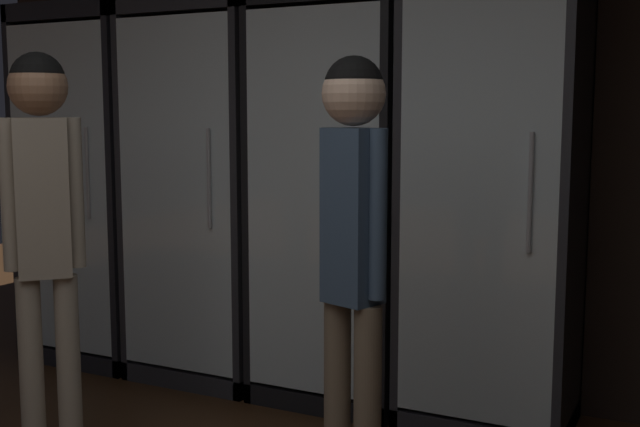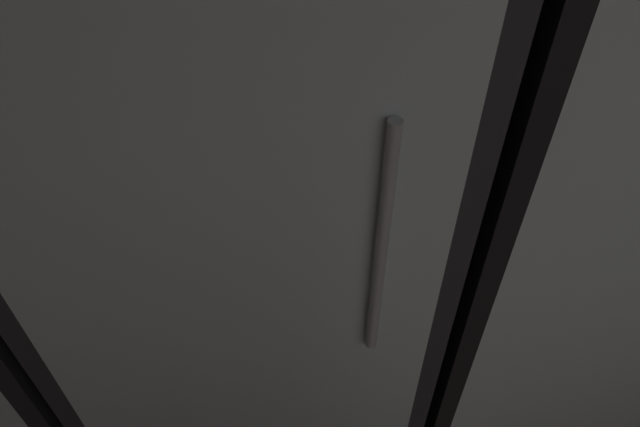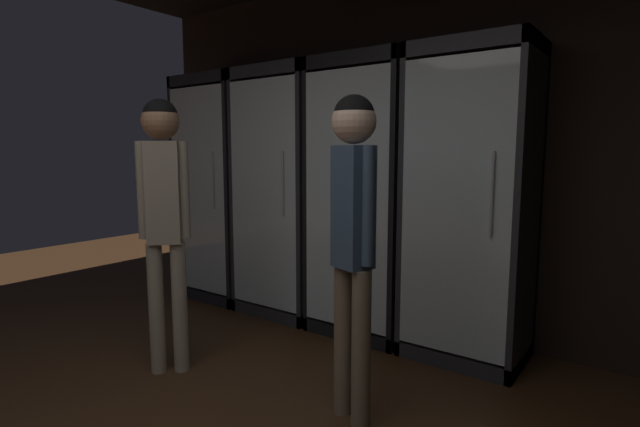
{
  "view_description": "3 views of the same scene",
  "coord_description": "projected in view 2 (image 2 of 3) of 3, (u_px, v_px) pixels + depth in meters",
  "views": [
    {
      "loc": [
        1.2,
        -0.93,
        1.47
      ],
      "look_at": [
        -0.49,
        2.43,
        1.0
      ],
      "focal_mm": 44.86,
      "sensor_mm": 36.0,
      "label": 1
    },
    {
      "loc": [
        -1.24,
        1.81,
        1.83
      ],
      "look_at": [
        -1.16,
        2.61,
        1.02
      ],
      "focal_mm": 33.33,
      "sensor_mm": 36.0,
      "label": 2
    },
    {
      "loc": [
        1.34,
        -0.44,
        1.39
      ],
      "look_at": [
        -0.68,
        2.32,
        0.95
      ],
      "focal_mm": 26.97,
      "sensor_mm": 36.0,
      "label": 3
    }
  ],
  "objects": [
    {
      "name": "cooler_center",
      "position": [
        608.0,
        149.0,
        1.27
      ],
      "size": [
        0.77,
        0.6,
        2.08
      ],
      "color": "black",
      "rests_on": "ground"
    },
    {
      "name": "cooler_left",
      "position": [
        236.0,
        177.0,
        1.22
      ],
      "size": [
        0.77,
        0.6,
        2.08
      ],
      "color": "#2B2B30",
      "rests_on": "ground"
    }
  ]
}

